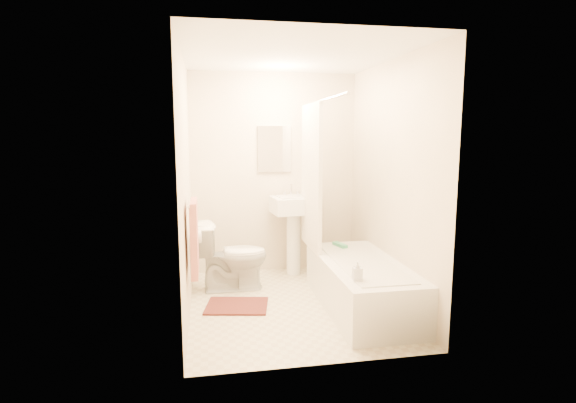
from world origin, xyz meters
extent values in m
plane|color=beige|center=(0.00, 0.00, 0.00)|extent=(2.40, 2.40, 0.00)
plane|color=white|center=(0.00, 0.00, 2.40)|extent=(2.40, 2.40, 0.00)
cube|color=beige|center=(0.00, 1.20, 1.20)|extent=(2.00, 0.02, 2.40)
cube|color=beige|center=(-1.00, 0.00, 1.20)|extent=(0.02, 2.40, 2.40)
cube|color=beige|center=(1.00, 0.00, 1.20)|extent=(0.02, 2.40, 2.40)
cube|color=white|center=(0.00, 1.18, 1.50)|extent=(0.40, 0.03, 0.55)
cylinder|color=silver|center=(0.30, 0.10, 2.00)|extent=(0.03, 1.70, 0.03)
cube|color=silver|center=(0.30, 0.50, 1.22)|extent=(0.04, 0.80, 1.55)
cylinder|color=silver|center=(-0.96, -0.25, 1.10)|extent=(0.02, 0.60, 0.02)
cube|color=#CC7266|center=(-0.93, -0.25, 0.78)|extent=(0.06, 0.45, 0.66)
cylinder|color=white|center=(-0.93, 0.12, 0.70)|extent=(0.11, 0.12, 0.12)
imported|color=white|center=(-0.55, 0.57, 0.37)|extent=(0.76, 0.44, 0.73)
cube|color=#4A261D|center=(-0.55, 0.03, 0.01)|extent=(0.67, 0.55, 0.02)
imported|color=silver|center=(0.41, -0.73, 0.54)|extent=(0.08, 0.08, 0.17)
cube|color=#3C9E6A|center=(0.60, 0.39, 0.48)|extent=(0.12, 0.22, 0.04)
camera|label=1|loc=(-0.80, -4.19, 1.69)|focal=28.00mm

